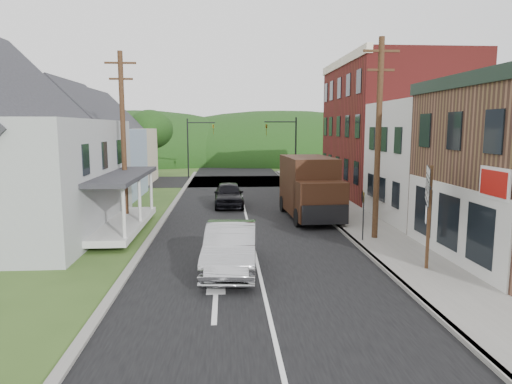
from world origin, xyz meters
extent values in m
plane|color=#2D4719|center=(0.00, 0.00, 0.00)|extent=(120.00, 120.00, 0.00)
cube|color=black|center=(0.00, 10.00, 0.00)|extent=(9.00, 90.00, 0.02)
cube|color=black|center=(0.00, 27.00, 0.00)|extent=(60.00, 9.00, 0.02)
cube|color=slate|center=(5.90, 8.00, 0.07)|extent=(2.80, 55.00, 0.15)
cube|color=slate|center=(4.55, 8.00, 0.07)|extent=(0.20, 55.00, 0.15)
cube|color=slate|center=(-4.65, 8.00, 0.06)|extent=(0.30, 55.00, 0.12)
cube|color=silver|center=(11.30, 7.50, 3.25)|extent=(8.00, 7.00, 6.50)
cube|color=maroon|center=(11.30, 17.00, 5.00)|extent=(8.00, 12.00, 10.00)
cube|color=#93A8C9|center=(-11.00, 17.00, 2.50)|extent=(7.00, 8.00, 5.00)
cube|color=beige|center=(-11.50, 26.00, 2.50)|extent=(7.00, 8.00, 5.00)
cylinder|color=#472D19|center=(5.60, 3.50, 4.50)|extent=(0.26, 0.26, 9.00)
cube|color=#472D19|center=(5.60, 3.50, 8.40)|extent=(1.60, 0.10, 0.10)
cube|color=#472D19|center=(5.60, 3.50, 7.60)|extent=(1.20, 0.10, 0.10)
cylinder|color=#472D19|center=(-6.50, 8.00, 4.50)|extent=(0.26, 0.26, 9.00)
cube|color=#472D19|center=(-6.50, 8.00, 8.40)|extent=(1.60, 0.10, 0.10)
cube|color=#472D19|center=(-6.50, 8.00, 7.60)|extent=(1.20, 0.10, 0.10)
cylinder|color=black|center=(5.00, 23.50, 3.00)|extent=(0.14, 0.14, 6.00)
cylinder|color=black|center=(3.60, 23.50, 5.60)|extent=(2.80, 0.10, 0.10)
imported|color=olive|center=(2.40, 23.50, 4.90)|extent=(0.16, 0.20, 1.00)
cylinder|color=black|center=(-5.00, 30.50, 3.00)|extent=(0.14, 0.14, 6.00)
cylinder|color=black|center=(-3.60, 30.50, 5.60)|extent=(2.80, 0.10, 0.10)
imported|color=olive|center=(-2.40, 30.50, 4.90)|extent=(0.16, 0.20, 1.00)
cylinder|color=#382616|center=(-9.00, 32.00, 1.96)|extent=(0.36, 0.36, 3.92)
ellipsoid|color=black|center=(-9.00, 32.00, 4.90)|extent=(4.80, 4.80, 4.08)
ellipsoid|color=black|center=(0.00, 55.00, 0.00)|extent=(90.00, 30.00, 16.00)
imported|color=#A3A3A7|center=(-1.00, -0.50, 0.84)|extent=(2.11, 5.20, 1.68)
imported|color=black|center=(-0.99, 13.01, 0.79)|extent=(1.93, 4.64, 1.57)
cube|color=black|center=(3.56, 9.35, 1.89)|extent=(2.74, 4.89, 3.14)
cube|color=black|center=(3.71, 6.54, 1.35)|extent=(2.58, 1.86, 2.06)
cube|color=black|center=(3.70, 6.75, 2.22)|extent=(2.34, 1.42, 0.05)
cube|color=black|center=(3.76, 5.62, 0.81)|extent=(2.39, 0.29, 0.97)
cylinder|color=black|center=(2.57, 6.58, 0.49)|extent=(0.36, 0.99, 0.97)
cylinder|color=black|center=(4.84, 6.71, 0.49)|extent=(0.36, 0.99, 0.97)
cylinder|color=black|center=(2.34, 10.91, 0.49)|extent=(0.36, 0.99, 0.97)
cylinder|color=black|center=(4.61, 11.03, 0.49)|extent=(0.36, 0.99, 0.97)
cube|color=#472D19|center=(5.96, -1.13, 1.99)|extent=(0.15, 0.15, 3.69)
cube|color=black|center=(5.90, -1.11, 3.15)|extent=(0.82, 1.97, 0.08)
cube|color=silver|center=(5.59, -1.78, 3.63)|extent=(0.23, 0.55, 0.23)
cube|color=silver|center=(5.59, -1.78, 3.15)|extent=(0.25, 0.60, 0.58)
cube|color=silver|center=(5.59, -1.78, 2.68)|extent=(0.23, 0.55, 0.30)
cube|color=silver|center=(5.86, -1.09, 3.63)|extent=(0.23, 0.55, 0.23)
cube|color=silver|center=(5.86, -1.09, 3.15)|extent=(0.25, 0.60, 0.58)
cube|color=silver|center=(5.86, -1.09, 2.68)|extent=(0.23, 0.55, 0.30)
cube|color=silver|center=(6.14, -0.41, 3.63)|extent=(0.23, 0.55, 0.23)
cube|color=silver|center=(6.14, -0.41, 3.15)|extent=(0.25, 0.60, 0.58)
cube|color=silver|center=(6.14, -0.41, 2.68)|extent=(0.23, 0.55, 0.30)
cube|color=silver|center=(5.86, -1.09, 2.10)|extent=(0.19, 0.45, 0.58)
cylinder|color=black|center=(4.90, 3.03, 1.22)|extent=(0.06, 0.06, 2.15)
cube|color=black|center=(4.84, 3.03, 2.12)|extent=(0.07, 0.63, 0.63)
cube|color=gold|center=(4.86, 3.03, 2.12)|extent=(0.07, 0.57, 0.57)
camera|label=1|loc=(-1.15, -16.42, 5.14)|focal=32.00mm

